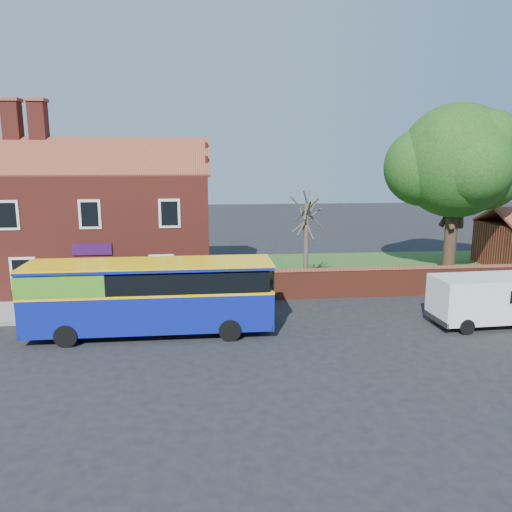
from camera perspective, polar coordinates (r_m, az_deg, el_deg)
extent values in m
plane|color=black|center=(19.92, -2.18, -10.79)|extent=(120.00, 120.00, 0.00)
cube|color=gray|center=(25.98, -18.67, -5.91)|extent=(18.00, 3.50, 0.12)
cube|color=slate|center=(24.36, -19.58, -7.09)|extent=(18.00, 0.15, 0.14)
cube|color=#426B28|center=(35.22, 18.08, -1.46)|extent=(26.00, 12.00, 0.04)
cube|color=maroon|center=(30.80, -16.69, 2.95)|extent=(12.00, 8.00, 6.50)
cube|color=brown|center=(28.54, -17.94, 10.82)|extent=(12.30, 4.08, 2.16)
cube|color=brown|center=(32.46, -16.45, 10.91)|extent=(12.30, 4.08, 2.16)
cube|color=maroon|center=(31.84, -26.09, 13.66)|extent=(0.90, 0.90, 2.20)
cube|color=maroon|center=(31.40, -23.63, 13.91)|extent=(0.90, 0.90, 2.20)
cube|color=black|center=(26.72, -18.47, 4.54)|extent=(1.10, 0.06, 1.50)
cube|color=#4C0F19|center=(27.31, -18.02, -2.77)|extent=(0.95, 0.04, 2.10)
cube|color=silver|center=(27.31, -18.02, -2.66)|extent=(1.20, 0.06, 2.30)
cube|color=#300D3D|center=(26.95, -18.24, 0.73)|extent=(2.00, 0.06, 0.60)
cube|color=maroon|center=(29.82, 22.73, -2.62)|extent=(22.00, 0.30, 1.50)
cube|color=brown|center=(29.65, 22.85, -1.12)|extent=(22.00, 0.38, 0.10)
cube|color=#0D1A90|center=(21.83, -11.86, -5.76)|extent=(10.26, 2.64, 1.63)
cube|color=yellow|center=(21.60, -11.95, -3.70)|extent=(10.28, 2.66, 0.10)
cube|color=black|center=(21.48, -12.00, -2.44)|extent=(9.85, 2.66, 0.81)
cube|color=#4B9721|center=(22.10, -20.75, -2.55)|extent=(3.50, 2.63, 0.87)
cube|color=#0D1A90|center=(21.36, -12.06, -1.02)|extent=(10.26, 2.64, 0.14)
cube|color=yellow|center=(21.34, -12.07, -0.81)|extent=(10.30, 2.68, 0.06)
cylinder|color=black|center=(21.53, -20.90, -8.53)|extent=(0.92, 0.29, 0.92)
cylinder|color=black|center=(23.73, -19.44, -6.58)|extent=(0.92, 0.29, 0.92)
cylinder|color=black|center=(20.82, -3.00, -8.44)|extent=(0.92, 0.29, 0.92)
cylinder|color=black|center=(23.08, -3.32, -6.43)|extent=(0.92, 0.29, 0.92)
cube|color=white|center=(24.73, 25.20, -4.33)|extent=(5.22, 2.29, 1.95)
cylinder|color=black|center=(23.35, 22.91, -7.45)|extent=(0.69, 0.25, 0.68)
cylinder|color=black|center=(24.93, 20.63, -6.10)|extent=(0.69, 0.25, 0.68)
cylinder|color=black|center=(26.65, 26.85, -5.50)|extent=(0.69, 0.25, 0.68)
cylinder|color=black|center=(33.64, 21.31, 1.54)|extent=(0.77, 0.77, 4.42)
sphere|color=#356620|center=(33.22, 21.94, 10.05)|extent=(6.92, 6.92, 6.92)
sphere|color=#356620|center=(34.53, 24.59, 8.91)|extent=(5.00, 5.00, 5.00)
sphere|color=#356620|center=(32.96, 18.57, 9.61)|extent=(4.80, 4.80, 4.80)
cylinder|color=#4C4238|center=(28.37, 5.74, 1.08)|extent=(0.28, 0.28, 4.93)
cylinder|color=#4C4238|center=(28.11, 5.81, 4.61)|extent=(0.29, 2.40, 1.93)
cylinder|color=#4C4238|center=(28.13, 5.81, 4.25)|extent=(1.25, 1.77, 1.77)
cylinder|color=#4C4238|center=(28.09, 5.82, 4.96)|extent=(2.02, 0.92, 1.96)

